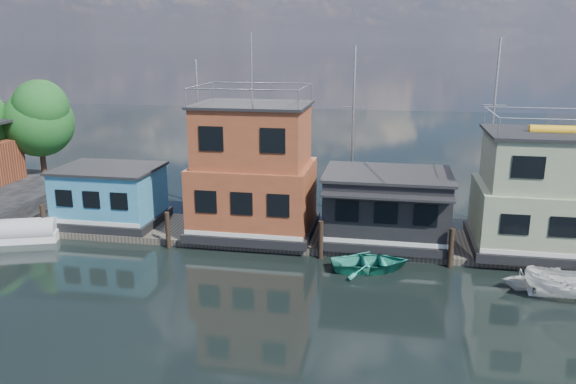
% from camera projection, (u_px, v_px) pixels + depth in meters
% --- Properties ---
extents(ground, '(160.00, 160.00, 0.00)m').
position_uv_depth(ground, '(392.00, 352.00, 22.01)').
color(ground, black).
rests_on(ground, ground).
extents(dock, '(48.00, 5.00, 0.40)m').
position_uv_depth(dock, '(393.00, 242.00, 33.34)').
color(dock, '#595147').
rests_on(dock, ground).
extents(houseboat_blue, '(6.40, 4.90, 3.66)m').
position_uv_depth(houseboat_blue, '(110.00, 195.00, 35.99)').
color(houseboat_blue, black).
rests_on(houseboat_blue, dock).
extents(houseboat_red, '(7.40, 5.90, 11.86)m').
position_uv_depth(houseboat_red, '(253.00, 173.00, 33.82)').
color(houseboat_red, black).
rests_on(houseboat_red, dock).
extents(houseboat_dark, '(7.40, 6.10, 4.06)m').
position_uv_depth(houseboat_dark, '(386.00, 206.00, 32.83)').
color(houseboat_dark, black).
rests_on(houseboat_dark, dock).
extents(houseboat_green, '(8.40, 5.90, 7.03)m').
position_uv_depth(houseboat_green, '(552.00, 195.00, 30.97)').
color(houseboat_green, black).
rests_on(houseboat_green, dock).
extents(pilings, '(42.28, 0.28, 2.20)m').
position_uv_depth(pilings, '(388.00, 244.00, 30.51)').
color(pilings, '#2D2116').
rests_on(pilings, ground).
extents(background_masts, '(36.40, 0.16, 12.00)m').
position_uv_depth(background_masts, '(471.00, 139.00, 36.80)').
color(background_masts, silver).
rests_on(background_masts, ground).
extents(dinghy_white, '(2.33, 2.11, 1.07)m').
position_uv_depth(dinghy_white, '(522.00, 279.00, 27.43)').
color(dinghy_white, white).
rests_on(dinghy_white, ground).
extents(tarp_runabout, '(4.00, 2.62, 1.52)m').
position_uv_depth(tarp_runabout, '(26.00, 232.00, 34.06)').
color(tarp_runabout, white).
rests_on(tarp_runabout, ground).
extents(dinghy_teal, '(4.81, 3.96, 0.87)m').
position_uv_depth(dinghy_teal, '(370.00, 263.00, 29.74)').
color(dinghy_teal, teal).
rests_on(dinghy_teal, ground).
extents(motorboat, '(4.28, 2.01, 1.60)m').
position_uv_depth(motorboat, '(571.00, 285.00, 26.18)').
color(motorboat, white).
rests_on(motorboat, ground).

